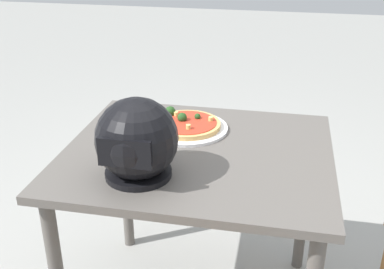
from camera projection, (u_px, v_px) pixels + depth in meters
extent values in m
cube|color=#5B5651|center=(198.00, 154.00, 1.73)|extent=(0.97, 0.84, 0.03)
cylinder|color=#5B5651|center=(304.00, 201.00, 2.13)|extent=(0.05, 0.05, 0.73)
cylinder|color=#5B5651|center=(126.00, 182.00, 2.28)|extent=(0.05, 0.05, 0.73)
cylinder|color=white|center=(187.00, 128.00, 1.88)|extent=(0.33, 0.33, 0.01)
cylinder|color=tan|center=(187.00, 125.00, 1.87)|extent=(0.27, 0.27, 0.02)
cylinder|color=red|center=(187.00, 122.00, 1.87)|extent=(0.24, 0.24, 0.00)
sphere|color=#234C1E|center=(182.00, 117.00, 1.88)|extent=(0.04, 0.04, 0.04)
sphere|color=#234C1E|center=(197.00, 116.00, 1.90)|extent=(0.02, 0.02, 0.02)
sphere|color=#234C1E|center=(170.00, 111.00, 1.93)|extent=(0.04, 0.04, 0.04)
cylinder|color=#E0D172|center=(211.00, 119.00, 1.88)|extent=(0.02, 0.02, 0.02)
cylinder|color=#E0D172|center=(176.00, 114.00, 1.92)|extent=(0.02, 0.02, 0.02)
cylinder|color=#E0D172|center=(188.00, 127.00, 1.81)|extent=(0.02, 0.02, 0.02)
sphere|color=black|center=(137.00, 139.00, 1.50)|extent=(0.27, 0.27, 0.27)
cylinder|color=black|center=(139.00, 173.00, 1.55)|extent=(0.22, 0.22, 0.02)
cube|color=black|center=(125.00, 153.00, 1.39)|extent=(0.17, 0.02, 0.09)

